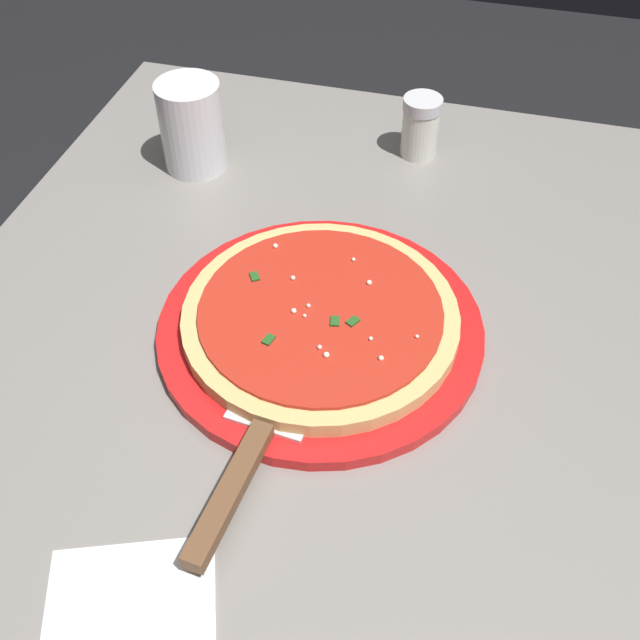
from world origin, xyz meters
name	(u,v)px	position (x,y,z in m)	size (l,w,h in m)	color
ground_plane	(314,635)	(0.00, 0.00, 0.00)	(5.00, 5.00, 0.00)	black
restaurant_table	(310,429)	(0.00, 0.00, 0.59)	(0.89, 0.74, 0.74)	black
serving_plate	(320,330)	(0.00, 0.01, 0.75)	(0.31, 0.31, 0.01)	red
pizza	(320,318)	(0.00, 0.01, 0.77)	(0.26, 0.26, 0.02)	#DBB26B
pizza_server	(252,452)	(0.16, 0.00, 0.76)	(0.22, 0.08, 0.01)	silver
cup_tall_drink	(192,126)	(-0.23, -0.20, 0.80)	(0.07, 0.07, 0.11)	silver
napkin_folded_right	(130,620)	(0.30, -0.05, 0.75)	(0.12, 0.12, 0.00)	white
parmesan_shaker	(420,126)	(-0.32, 0.05, 0.78)	(0.05, 0.05, 0.07)	silver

